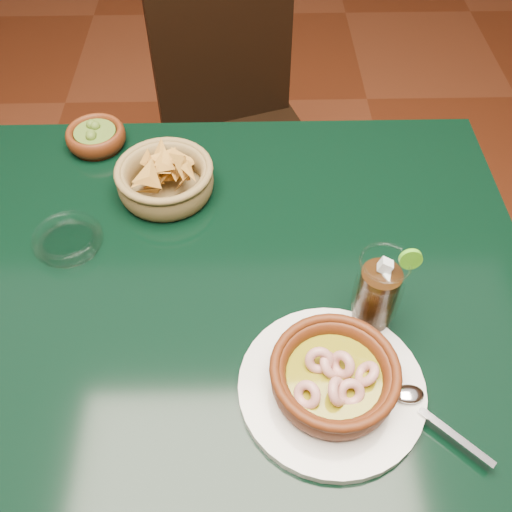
{
  "coord_description": "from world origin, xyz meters",
  "views": [
    {
      "loc": [
        0.13,
        -0.59,
        1.49
      ],
      "look_at": [
        0.14,
        -0.02,
        0.81
      ],
      "focal_mm": 40.0,
      "sensor_mm": 36.0,
      "label": 1
    }
  ],
  "objects_px": {
    "shrimp_plate": "(334,380)",
    "chip_basket": "(165,179)",
    "dining_table": "(178,306)",
    "dining_chair": "(239,133)",
    "cola_drink": "(377,294)"
  },
  "relations": [
    {
      "from": "dining_chair",
      "to": "shrimp_plate",
      "type": "relative_size",
      "value": 2.68
    },
    {
      "from": "chip_basket",
      "to": "cola_drink",
      "type": "height_order",
      "value": "cola_drink"
    },
    {
      "from": "shrimp_plate",
      "to": "chip_basket",
      "type": "xyz_separation_m",
      "value": [
        -0.26,
        0.41,
        0.0
      ]
    },
    {
      "from": "cola_drink",
      "to": "dining_table",
      "type": "bearing_deg",
      "value": 161.23
    },
    {
      "from": "dining_table",
      "to": "shrimp_plate",
      "type": "bearing_deg",
      "value": -42.22
    },
    {
      "from": "shrimp_plate",
      "to": "chip_basket",
      "type": "relative_size",
      "value": 1.56
    },
    {
      "from": "dining_table",
      "to": "chip_basket",
      "type": "bearing_deg",
      "value": 96.39
    },
    {
      "from": "dining_chair",
      "to": "shrimp_plate",
      "type": "bearing_deg",
      "value": -81.69
    },
    {
      "from": "shrimp_plate",
      "to": "dining_chair",
      "type": "bearing_deg",
      "value": 98.31
    },
    {
      "from": "shrimp_plate",
      "to": "chip_basket",
      "type": "distance_m",
      "value": 0.49
    },
    {
      "from": "dining_chair",
      "to": "cola_drink",
      "type": "bearing_deg",
      "value": -75.73
    },
    {
      "from": "chip_basket",
      "to": "shrimp_plate",
      "type": "bearing_deg",
      "value": -57.28
    },
    {
      "from": "dining_chair",
      "to": "shrimp_plate",
      "type": "height_order",
      "value": "dining_chair"
    },
    {
      "from": "shrimp_plate",
      "to": "cola_drink",
      "type": "relative_size",
      "value": 1.96
    },
    {
      "from": "dining_chair",
      "to": "cola_drink",
      "type": "relative_size",
      "value": 5.25
    }
  ]
}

